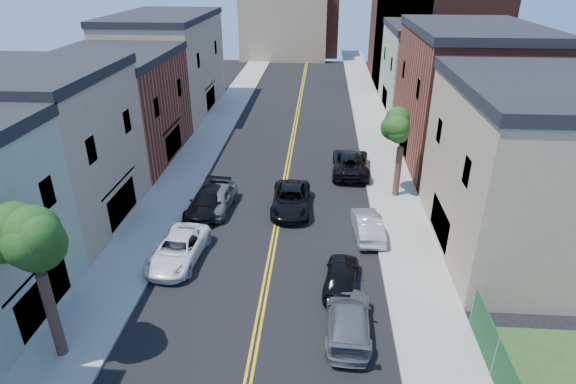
% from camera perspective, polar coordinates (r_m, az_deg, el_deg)
% --- Properties ---
extents(sidewalk_left, '(3.20, 100.00, 0.15)m').
position_cam_1_polar(sidewalk_left, '(43.89, -9.96, 6.05)').
color(sidewalk_left, gray).
rests_on(sidewalk_left, ground).
extents(sidewalk_right, '(3.20, 100.00, 0.15)m').
position_cam_1_polar(sidewalk_right, '(42.97, 11.07, 5.52)').
color(sidewalk_right, gray).
rests_on(sidewalk_right, ground).
extents(curb_left, '(0.30, 100.00, 0.15)m').
position_cam_1_polar(curb_left, '(43.50, -7.71, 6.03)').
color(curb_left, gray).
rests_on(curb_left, ground).
extents(curb_right, '(0.30, 100.00, 0.15)m').
position_cam_1_polar(curb_right, '(42.79, 8.74, 5.62)').
color(curb_right, gray).
rests_on(curb_right, ground).
extents(bldg_left_tan_near, '(9.00, 10.00, 9.00)m').
position_cam_1_polar(bldg_left_tan_near, '(31.69, -27.70, 4.03)').
color(bldg_left_tan_near, '#998466').
rests_on(bldg_left_tan_near, ground).
extents(bldg_left_brick, '(9.00, 12.00, 8.00)m').
position_cam_1_polar(bldg_left_brick, '(41.06, -20.08, 9.24)').
color(bldg_left_brick, brown).
rests_on(bldg_left_brick, ground).
extents(bldg_left_tan_far, '(9.00, 16.00, 9.50)m').
position_cam_1_polar(bldg_left_tan_far, '(53.62, -14.41, 14.47)').
color(bldg_left_tan_far, '#998466').
rests_on(bldg_left_tan_far, ground).
extents(bldg_right_tan, '(9.00, 12.00, 9.00)m').
position_cam_1_polar(bldg_right_tan, '(28.54, 27.48, 1.85)').
color(bldg_right_tan, '#998466').
rests_on(bldg_right_tan, ground).
extents(bldg_right_brick, '(9.00, 14.00, 10.00)m').
position_cam_1_polar(bldg_right_brick, '(40.90, 20.61, 10.56)').
color(bldg_right_brick, brown).
rests_on(bldg_right_brick, ground).
extents(bldg_right_palegrn, '(9.00, 12.00, 8.50)m').
position_cam_1_polar(bldg_right_palegrn, '(54.30, 16.70, 13.80)').
color(bldg_right_palegrn, gray).
rests_on(bldg_right_palegrn, ground).
extents(church, '(16.20, 14.20, 22.60)m').
position_cam_1_polar(church, '(68.91, 16.52, 18.76)').
color(church, '#4C2319').
rests_on(church, ground).
extents(backdrop_left, '(14.00, 8.00, 12.00)m').
position_cam_1_polar(backdrop_left, '(82.74, -0.50, 19.94)').
color(backdrop_left, '#998466').
rests_on(backdrop_left, ground).
extents(backdrop_center, '(10.00, 8.00, 10.00)m').
position_cam_1_polar(backdrop_center, '(86.61, 2.53, 19.52)').
color(backdrop_center, brown).
rests_on(backdrop_center, ground).
extents(tree_left_mid, '(5.20, 5.20, 9.29)m').
position_cam_1_polar(tree_left_mid, '(19.28, -29.10, -2.68)').
color(tree_left_mid, '#3A251D').
rests_on(tree_left_mid, sidewalk_left).
extents(tree_right_far, '(4.40, 4.40, 8.03)m').
position_cam_1_polar(tree_right_far, '(31.81, 13.85, 8.80)').
color(tree_right_far, '#3A251D').
rests_on(tree_right_far, sidewalk_right).
extents(white_pickup, '(2.79, 5.29, 1.42)m').
position_cam_1_polar(white_pickup, '(26.53, -13.14, -6.77)').
color(white_pickup, white).
rests_on(white_pickup, ground).
extents(grey_car_left, '(2.17, 4.66, 1.54)m').
position_cam_1_polar(grey_car_left, '(31.32, -8.48, -0.85)').
color(grey_car_left, '#56585D').
rests_on(grey_car_left, ground).
extents(black_car_left, '(2.60, 5.31, 1.49)m').
position_cam_1_polar(black_car_left, '(31.15, -9.63, -1.14)').
color(black_car_left, black).
rests_on(black_car_left, ground).
extents(grey_car_right, '(2.15, 4.90, 1.40)m').
position_cam_1_polar(grey_car_right, '(21.55, 7.30, -15.01)').
color(grey_car_right, '#5A5C62').
rests_on(grey_car_right, ground).
extents(black_car_right, '(2.10, 4.21, 1.38)m').
position_cam_1_polar(black_car_right, '(24.07, 6.46, -9.99)').
color(black_car_right, black).
rests_on(black_car_right, ground).
extents(silver_car_right, '(1.82, 4.39, 1.41)m').
position_cam_1_polar(silver_car_right, '(28.50, 9.57, -3.96)').
color(silver_car_right, '#B6B8BE').
rests_on(silver_car_right, ground).
extents(dark_car_right_far, '(2.89, 6.00, 1.65)m').
position_cam_1_polar(dark_car_right_far, '(36.89, 7.57, 3.57)').
color(dark_car_right_far, black).
rests_on(dark_car_right_far, ground).
extents(black_suv_lane, '(2.55, 5.37, 1.48)m').
position_cam_1_polar(black_suv_lane, '(31.00, 0.36, -0.90)').
color(black_suv_lane, black).
rests_on(black_suv_lane, ground).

